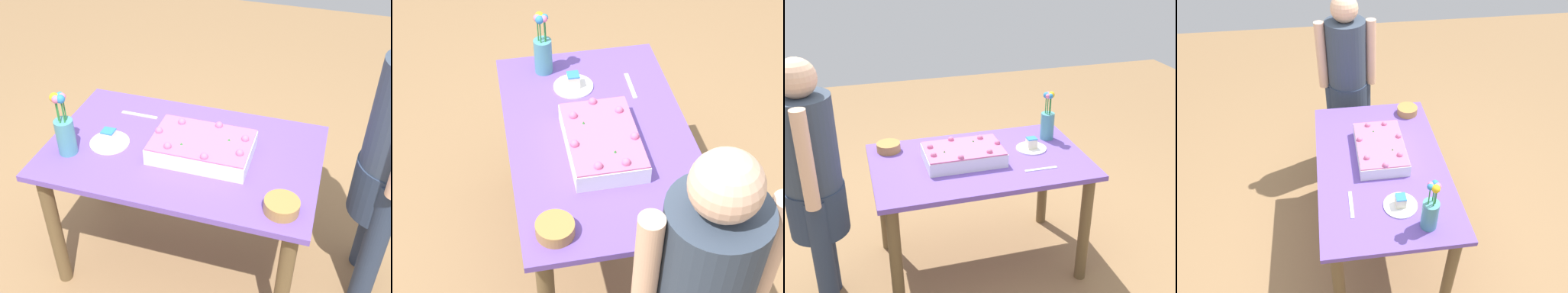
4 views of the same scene
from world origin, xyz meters
TOP-DOWN VIEW (x-y plane):
  - ground_plane at (0.00, 0.00)m, footprint 8.00×8.00m
  - dining_table at (0.00, 0.00)m, footprint 1.29×0.80m
  - sheet_cake at (-0.10, 0.01)m, footprint 0.46×0.30m
  - serving_plate_with_slice at (0.35, 0.05)m, footprint 0.19×0.19m
  - cake_knife at (0.31, -0.22)m, footprint 0.20×0.02m
  - flower_vase at (0.51, 0.17)m, footprint 0.09×0.09m
  - fruit_bowl at (-0.51, 0.27)m, footprint 0.15×0.15m
  - person_standing at (-0.94, -0.13)m, footprint 0.31×0.45m

SIDE VIEW (x-z plane):
  - ground_plane at x=0.00m, z-range 0.00..0.00m
  - dining_table at x=0.00m, z-range 0.24..1.00m
  - cake_knife at x=0.31m, z-range 0.76..0.76m
  - serving_plate_with_slice at x=0.35m, z-range 0.74..0.82m
  - fruit_bowl at x=-0.51m, z-range 0.76..0.81m
  - sheet_cake at x=-0.10m, z-range 0.75..0.86m
  - person_standing at x=-0.94m, z-range 0.11..1.60m
  - flower_vase at x=0.51m, z-range 0.72..1.04m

